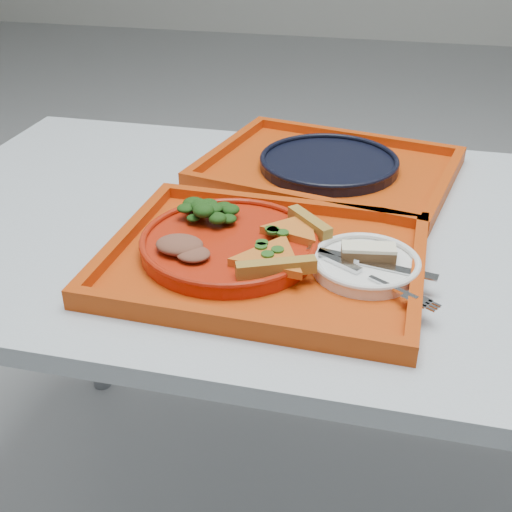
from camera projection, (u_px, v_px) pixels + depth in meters
name	position (u px, v px, depth m)	size (l,w,h in m)	color
table	(373.00, 271.00, 1.06)	(1.60, 0.80, 0.75)	#A7B0BB
tray_main	(264.00, 262.00, 0.93)	(0.45, 0.35, 0.01)	#B03709
tray_far	(328.00, 171.00, 1.22)	(0.45, 0.35, 0.01)	#B03709
dinner_plate	(229.00, 246.00, 0.94)	(0.26, 0.26, 0.02)	#A61F0B
side_plate	(365.00, 266.00, 0.90)	(0.15, 0.15, 0.01)	white
navy_plate	(329.00, 164.00, 1.21)	(0.26, 0.26, 0.02)	black
pizza_slice_a	(272.00, 256.00, 0.88)	(0.12, 0.11, 0.02)	orange
pizza_slice_b	(295.00, 227.00, 0.95)	(0.11, 0.09, 0.02)	orange
salad_heap	(210.00, 207.00, 0.99)	(0.08, 0.07, 0.04)	black
meat_portion	(180.00, 245.00, 0.90)	(0.07, 0.06, 0.02)	brown
dessert_bar	(368.00, 252.00, 0.89)	(0.08, 0.04, 0.02)	#4D2D19
knife	(371.00, 263.00, 0.88)	(0.18, 0.02, 0.01)	silver
fork	(369.00, 276.00, 0.85)	(0.18, 0.02, 0.01)	silver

